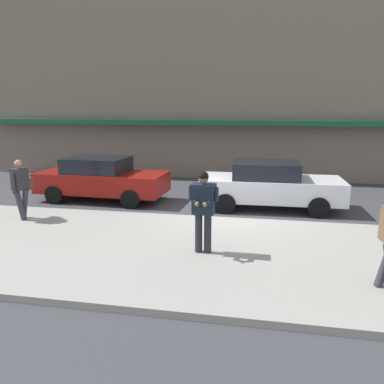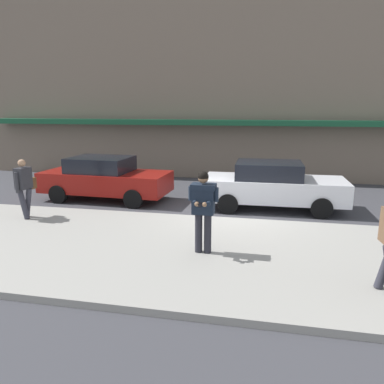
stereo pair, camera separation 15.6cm
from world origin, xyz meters
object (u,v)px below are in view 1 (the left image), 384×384
at_px(man_texting_on_phone, 203,203).
at_px(pedestrian_with_bag, 21,186).
at_px(parked_sedan_near, 101,178).
at_px(parked_sedan_mid, 270,185).

xyz_separation_m(man_texting_on_phone, pedestrian_with_bag, (-5.43, 1.59, -0.14)).
relative_size(man_texting_on_phone, pedestrian_with_bag, 1.06).
bearing_deg(parked_sedan_near, man_texting_on_phone, -46.42).
distance_m(parked_sedan_near, parked_sedan_mid, 5.85).
height_order(parked_sedan_mid, man_texting_on_phone, man_texting_on_phone).
xyz_separation_m(parked_sedan_mid, pedestrian_with_bag, (-6.91, -2.95, 0.32)).
distance_m(parked_sedan_mid, man_texting_on_phone, 4.79).
relative_size(parked_sedan_near, man_texting_on_phone, 2.54).
height_order(parked_sedan_mid, pedestrian_with_bag, pedestrian_with_bag).
height_order(parked_sedan_near, man_texting_on_phone, man_texting_on_phone).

